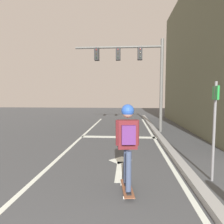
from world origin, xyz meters
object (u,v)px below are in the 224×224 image
(skateboard, at_px, (127,188))
(skater, at_px, (128,136))
(street_sign_post, at_px, (215,117))
(traffic_signal_mast, at_px, (135,65))

(skateboard, bearing_deg, skater, -83.14)
(street_sign_post, bearing_deg, skater, -160.06)
(traffic_signal_mast, relative_size, street_sign_post, 2.14)
(skateboard, height_order, traffic_signal_mast, traffic_signal_mast)
(skateboard, relative_size, street_sign_post, 0.37)
(traffic_signal_mast, distance_m, street_sign_post, 6.52)
(skater, height_order, street_sign_post, street_sign_post)
(skateboard, height_order, street_sign_post, street_sign_post)
(skateboard, distance_m, traffic_signal_mast, 7.52)
(skater, relative_size, traffic_signal_mast, 0.35)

